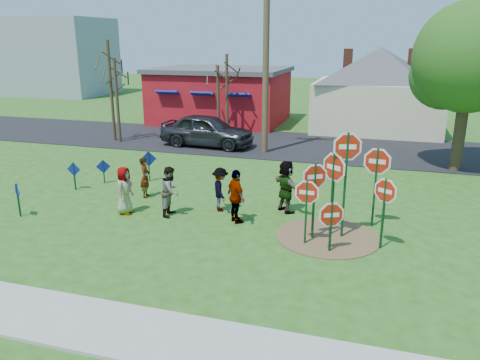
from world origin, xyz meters
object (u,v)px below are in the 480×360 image
object	(u,v)px
stop_sign_c	(334,176)
suv	(207,130)
utility_pole	(266,48)
person_b	(145,177)
stop_sign_a	(307,198)
person_a	(124,190)
leafy_tree	(472,63)
stop_sign_d	(377,168)
stop_sign_b	(347,158)

from	to	relation	value
stop_sign_c	suv	bearing A→B (deg)	162.99
stop_sign_c	utility_pole	xyz separation A→B (m)	(-4.62, 10.17, 3.50)
person_b	utility_pole	xyz separation A→B (m)	(2.66, 8.49, 4.66)
stop_sign_c	stop_sign_a	bearing A→B (deg)	-91.01
suv	utility_pole	xyz separation A→B (m)	(3.48, -0.50, 4.50)
person_a	stop_sign_c	bearing A→B (deg)	-91.27
stop_sign_a	utility_pole	distance (m)	12.40
leafy_tree	utility_pole	bearing A→B (deg)	174.35
stop_sign_d	utility_pole	distance (m)	11.30
stop_sign_b	stop_sign_d	distance (m)	1.58
stop_sign_b	person_b	size ratio (longest dim) A/B	2.20
person_b	suv	distance (m)	9.03
suv	leafy_tree	size ratio (longest dim) A/B	0.70
suv	stop_sign_c	bearing A→B (deg)	-138.57
suv	leafy_tree	distance (m)	13.63
stop_sign_c	suv	size ratio (longest dim) A/B	0.53
stop_sign_a	person_b	xyz separation A→B (m)	(-6.62, 2.56, -0.67)
stop_sign_b	person_b	xyz separation A→B (m)	(-7.63, 1.73, -1.74)
person_a	person_b	distance (m)	1.81
person_a	person_b	xyz separation A→B (m)	(-0.14, 1.80, -0.06)
person_a	utility_pole	size ratio (longest dim) A/B	0.16
stop_sign_a	utility_pole	bearing A→B (deg)	110.52
stop_sign_d	utility_pole	world-z (taller)	utility_pole
stop_sign_c	utility_pole	bearing A→B (deg)	150.24
person_b	leafy_tree	size ratio (longest dim) A/B	0.21
stop_sign_a	utility_pole	world-z (taller)	utility_pole
stop_sign_c	stop_sign_d	distance (m)	1.68
suv	leafy_tree	bearing A→B (deg)	-92.09
stop_sign_a	stop_sign_b	xyz separation A→B (m)	(1.01, 0.83, 1.07)
stop_sign_a	suv	bearing A→B (deg)	123.57
stop_sign_d	leafy_tree	size ratio (longest dim) A/B	0.37
stop_sign_d	stop_sign_b	bearing A→B (deg)	-119.86
utility_pole	stop_sign_c	bearing A→B (deg)	-65.57
person_a	suv	distance (m)	10.84
stop_sign_b	suv	xyz separation A→B (m)	(-8.45, 10.72, -1.58)
person_b	utility_pole	size ratio (longest dim) A/B	0.15
suv	utility_pole	world-z (taller)	utility_pole
stop_sign_a	person_b	world-z (taller)	stop_sign_a
stop_sign_d	leafy_tree	bearing A→B (deg)	72.35
person_b	leafy_tree	xyz separation A→B (m)	(12.15, 7.55, 4.09)
stop_sign_b	utility_pole	distance (m)	11.74
leafy_tree	suv	bearing A→B (deg)	173.67
person_a	utility_pole	world-z (taller)	utility_pole
leafy_tree	stop_sign_d	bearing A→B (deg)	-114.25
stop_sign_c	leafy_tree	xyz separation A→B (m)	(4.88, 9.23, 2.93)
suv	leafy_tree	world-z (taller)	leafy_tree
leafy_tree	stop_sign_a	bearing A→B (deg)	-118.71
stop_sign_c	person_b	size ratio (longest dim) A/B	1.78
person_b	leafy_tree	bearing A→B (deg)	-72.41
stop_sign_b	person_a	world-z (taller)	stop_sign_b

